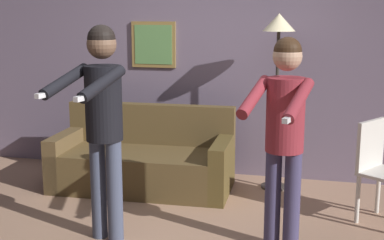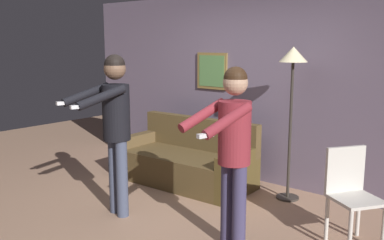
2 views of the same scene
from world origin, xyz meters
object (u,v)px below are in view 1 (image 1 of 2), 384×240
couch (143,163)px  person_standing_right (284,124)px  person_standing_left (102,111)px  dining_chair_distant (380,165)px  torchiere_lamp (278,43)px

couch → person_standing_right: person_standing_right is taller
person_standing_left → dining_chair_distant: 2.52m
dining_chair_distant → person_standing_left: bearing=-156.4°
couch → torchiere_lamp: (1.38, 0.33, 1.29)m
torchiere_lamp → person_standing_right: (0.20, -1.52, -0.53)m
torchiere_lamp → dining_chair_distant: size_ratio=2.01×
person_standing_left → person_standing_right: person_standing_left is taller
person_standing_left → torchiere_lamp: bearing=53.6°
person_standing_left → person_standing_right: 1.45m
torchiere_lamp → person_standing_left: 2.14m
torchiere_lamp → couch: bearing=-166.5°
couch → person_standing_left: bearing=-84.2°
person_standing_left → dining_chair_distant: person_standing_left is taller
couch → dining_chair_distant: bearing=-8.8°
torchiere_lamp → dining_chair_distant: 1.61m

